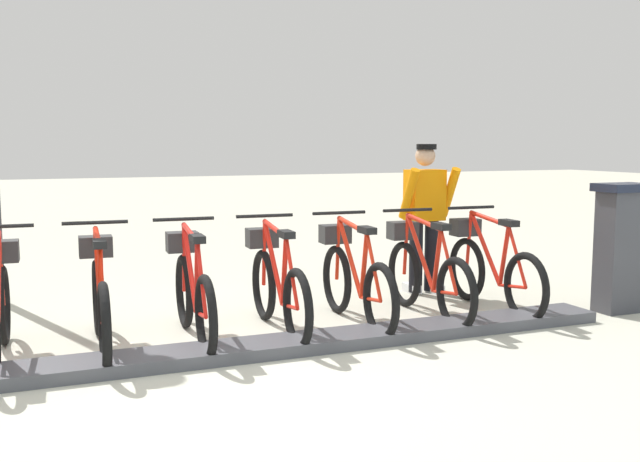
# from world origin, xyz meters

# --- Properties ---
(ground_plane) EXTENTS (60.00, 60.00, 0.00)m
(ground_plane) POSITION_xyz_m (0.00, 0.00, 0.00)
(ground_plane) COLOR beige
(dock_rail_base) EXTENTS (0.44, 7.60, 0.10)m
(dock_rail_base) POSITION_xyz_m (0.00, 0.00, 0.05)
(dock_rail_base) COLOR #47474C
(dock_rail_base) RESTS_ON ground
(payment_kiosk) EXTENTS (0.36, 0.52, 1.28)m
(payment_kiosk) POSITION_xyz_m (0.05, -4.33, 0.67)
(payment_kiosk) COLOR #38383D
(payment_kiosk) RESTS_ON ground
(bike_docked_0) EXTENTS (1.72, 0.54, 1.02)m
(bike_docked_0) POSITION_xyz_m (0.62, -3.21, 0.43)
(bike_docked_0) COLOR black
(bike_docked_0) RESTS_ON ground
(bike_docked_1) EXTENTS (1.72, 0.54, 1.02)m
(bike_docked_1) POSITION_xyz_m (0.62, -2.45, 0.43)
(bike_docked_1) COLOR black
(bike_docked_1) RESTS_ON ground
(bike_docked_2) EXTENTS (1.72, 0.54, 1.02)m
(bike_docked_2) POSITION_xyz_m (0.62, -1.69, 0.43)
(bike_docked_2) COLOR black
(bike_docked_2) RESTS_ON ground
(bike_docked_3) EXTENTS (1.72, 0.54, 1.02)m
(bike_docked_3) POSITION_xyz_m (0.62, -0.94, 0.43)
(bike_docked_3) COLOR black
(bike_docked_3) RESTS_ON ground
(bike_docked_4) EXTENTS (1.72, 0.54, 1.02)m
(bike_docked_4) POSITION_xyz_m (0.62, -0.18, 0.43)
(bike_docked_4) COLOR black
(bike_docked_4) RESTS_ON ground
(bike_docked_5) EXTENTS (1.72, 0.54, 1.02)m
(bike_docked_5) POSITION_xyz_m (0.62, 0.57, 0.43)
(bike_docked_5) COLOR black
(bike_docked_5) RESTS_ON ground
(worker_near_rack) EXTENTS (0.47, 0.63, 1.66)m
(worker_near_rack) POSITION_xyz_m (1.56, -2.99, 0.91)
(worker_near_rack) COLOR white
(worker_near_rack) RESTS_ON ground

